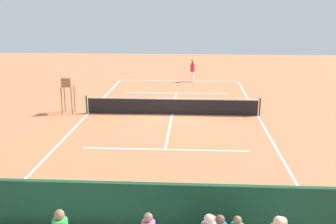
{
  "coord_description": "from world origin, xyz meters",
  "views": [
    {
      "loc": [
        -1.17,
        23.36,
        6.32
      ],
      "look_at": [
        0.0,
        4.0,
        1.2
      ],
      "focal_mm": 43.91,
      "sensor_mm": 36.0,
      "label": 1
    }
  ],
  "objects_px": {
    "umpire_chair": "(67,91)",
    "tennis_player": "(193,70)",
    "tennis_net": "(172,106)",
    "tennis_ball_near": "(203,91)",
    "courtside_bench": "(252,224)",
    "tennis_racket": "(181,82)"
  },
  "relations": [
    {
      "from": "tennis_net",
      "to": "tennis_racket",
      "type": "bearing_deg",
      "value": -91.4
    },
    {
      "from": "tennis_player",
      "to": "tennis_net",
      "type": "bearing_deg",
      "value": 83.79
    },
    {
      "from": "umpire_chair",
      "to": "tennis_player",
      "type": "xyz_separation_m",
      "value": [
        -7.36,
        -10.72,
        -0.3
      ]
    },
    {
      "from": "umpire_chair",
      "to": "tennis_ball_near",
      "type": "relative_size",
      "value": 32.42
    },
    {
      "from": "tennis_player",
      "to": "tennis_ball_near",
      "type": "distance_m",
      "value": 4.07
    },
    {
      "from": "tennis_net",
      "to": "umpire_chair",
      "type": "relative_size",
      "value": 4.81
    },
    {
      "from": "tennis_net",
      "to": "tennis_racket",
      "type": "distance_m",
      "value": 10.25
    },
    {
      "from": "umpire_chair",
      "to": "courtside_bench",
      "type": "distance_m",
      "value": 16.04
    },
    {
      "from": "tennis_racket",
      "to": "tennis_ball_near",
      "type": "relative_size",
      "value": 8.83
    },
    {
      "from": "umpire_chair",
      "to": "tennis_player",
      "type": "distance_m",
      "value": 13.01
    },
    {
      "from": "courtside_bench",
      "to": "tennis_racket",
      "type": "xyz_separation_m",
      "value": [
        2.58,
        -23.5,
        -0.54
      ]
    },
    {
      "from": "tennis_net",
      "to": "umpire_chair",
      "type": "bearing_deg",
      "value": 0.31
    },
    {
      "from": "umpire_chair",
      "to": "tennis_net",
      "type": "bearing_deg",
      "value": -179.69
    },
    {
      "from": "tennis_net",
      "to": "courtside_bench",
      "type": "bearing_deg",
      "value": 102.04
    },
    {
      "from": "tennis_player",
      "to": "courtside_bench",
      "type": "bearing_deg",
      "value": 93.98
    },
    {
      "from": "tennis_net",
      "to": "tennis_ball_near",
      "type": "bearing_deg",
      "value": -106.03
    },
    {
      "from": "tennis_net",
      "to": "tennis_racket",
      "type": "height_order",
      "value": "tennis_net"
    },
    {
      "from": "umpire_chair",
      "to": "courtside_bench",
      "type": "bearing_deg",
      "value": 124.3
    },
    {
      "from": "courtside_bench",
      "to": "tennis_player",
      "type": "height_order",
      "value": "tennis_player"
    },
    {
      "from": "tennis_net",
      "to": "tennis_ball_near",
      "type": "xyz_separation_m",
      "value": [
        -1.96,
        -6.82,
        -0.47
      ]
    },
    {
      "from": "tennis_racket",
      "to": "tennis_ball_near",
      "type": "distance_m",
      "value": 3.82
    },
    {
      "from": "tennis_net",
      "to": "courtside_bench",
      "type": "xyz_separation_m",
      "value": [
        -2.83,
        13.27,
        0.06
      ]
    }
  ]
}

